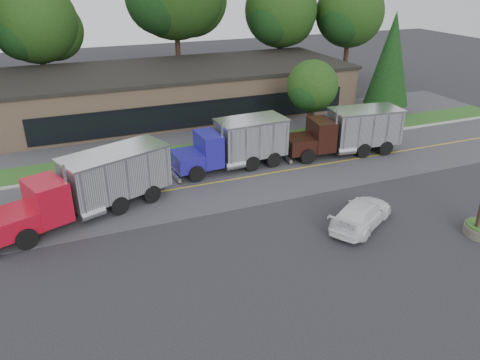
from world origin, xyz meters
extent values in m
plane|color=#36363C|center=(0.00, 0.00, 0.00)|extent=(140.00, 140.00, 0.00)
cube|color=#535358|center=(0.00, 9.00, 0.00)|extent=(60.00, 8.00, 0.02)
cube|color=gold|center=(0.00, 9.00, 0.00)|extent=(60.00, 0.12, 0.01)
cube|color=#9E9E99|center=(0.00, 13.20, 0.00)|extent=(60.00, 0.30, 0.12)
cube|color=#25511B|center=(0.00, 15.00, 0.00)|extent=(60.00, 3.40, 0.03)
cube|color=#535358|center=(0.00, 20.00, 0.00)|extent=(60.00, 7.00, 0.02)
cube|color=#A27F63|center=(2.00, 26.00, 2.00)|extent=(32.00, 12.00, 4.00)
cylinder|color=#382619|center=(-10.00, 34.00, 2.17)|extent=(0.56, 0.56, 4.34)
sphere|color=#16330D|center=(-10.00, 34.00, 8.06)|extent=(7.93, 7.93, 7.93)
sphere|color=#16330D|center=(-8.51, 34.99, 7.06)|extent=(5.95, 5.95, 5.95)
sphere|color=black|center=(-11.24, 33.26, 7.31)|extent=(5.45, 5.45, 5.45)
cylinder|color=#382619|center=(4.00, 34.00, 2.98)|extent=(0.56, 0.56, 5.95)
cylinder|color=#382619|center=(16.00, 33.00, 2.25)|extent=(0.56, 0.56, 4.51)
sphere|color=#16330D|center=(16.00, 33.00, 8.37)|extent=(8.24, 8.24, 8.24)
sphere|color=#16330D|center=(17.55, 34.03, 7.34)|extent=(6.18, 6.18, 6.18)
sphere|color=black|center=(14.71, 32.23, 7.60)|extent=(5.67, 5.67, 5.67)
cylinder|color=#382619|center=(24.00, 31.00, 2.17)|extent=(0.56, 0.56, 4.33)
sphere|color=#16330D|center=(24.00, 31.00, 8.05)|extent=(7.92, 7.92, 7.92)
sphere|color=#16330D|center=(25.49, 31.99, 7.06)|extent=(5.94, 5.94, 5.94)
sphere|color=black|center=(22.76, 30.26, 7.31)|extent=(5.45, 5.45, 5.45)
cylinder|color=#382619|center=(20.00, 18.00, 0.50)|extent=(0.44, 0.44, 1.00)
cone|color=black|center=(20.00, 18.00, 5.19)|extent=(4.15, 4.15, 8.49)
cylinder|color=#382619|center=(10.00, 15.00, 1.13)|extent=(0.56, 0.56, 2.27)
sphere|color=#16330D|center=(10.00, 15.00, 4.21)|extent=(4.14, 4.14, 4.14)
sphere|color=#16330D|center=(10.78, 15.52, 3.69)|extent=(3.11, 3.11, 3.11)
sphere|color=black|center=(9.35, 14.61, 3.82)|extent=(2.85, 2.85, 2.85)
cube|color=black|center=(-8.46, 7.69, 0.57)|extent=(9.73, 4.55, 0.28)
cube|color=#AC0C20|center=(-12.53, 6.12, 1.12)|extent=(3.07, 3.01, 1.10)
cube|color=#AC0C20|center=(-10.70, 6.83, 1.72)|extent=(2.49, 2.87, 2.20)
cube|color=black|center=(-11.41, 6.55, 2.12)|extent=(0.81, 1.98, 0.90)
cube|color=silver|center=(-6.83, 8.32, 2.02)|extent=(6.50, 4.49, 2.50)
cube|color=silver|center=(-6.83, 8.32, 3.32)|extent=(6.69, 4.69, 0.12)
cylinder|color=black|center=(-12.74, 7.27, 0.57)|extent=(1.15, 0.72, 1.10)
cylinder|color=black|center=(-11.92, 5.12, 0.57)|extent=(1.15, 0.72, 1.10)
cylinder|color=black|center=(-6.84, 9.55, 0.57)|extent=(1.15, 0.72, 1.10)
cylinder|color=black|center=(-6.01, 7.40, 0.57)|extent=(1.15, 0.72, 1.10)
cube|color=black|center=(1.57, 10.97, 0.57)|extent=(7.88, 1.45, 0.28)
cube|color=#201A90|center=(-1.83, 10.77, 1.12)|extent=(2.00, 2.40, 1.10)
cube|color=#201A90|center=(-0.30, 10.86, 1.72)|extent=(1.50, 2.47, 2.20)
cube|color=black|center=(-0.90, 10.82, 2.12)|extent=(0.18, 2.10, 0.90)
cube|color=silver|center=(2.93, 11.04, 2.02)|extent=(4.82, 2.77, 2.50)
cube|color=silver|center=(2.93, 11.04, 3.32)|extent=(4.98, 2.92, 0.12)
cylinder|color=black|center=(-1.73, 11.93, 0.57)|extent=(1.12, 0.41, 1.10)
cylinder|color=black|center=(-1.60, 9.63, 0.57)|extent=(1.12, 0.41, 1.10)
cylinder|color=black|center=(3.20, 12.21, 0.57)|extent=(1.12, 0.41, 1.10)
cylinder|color=black|center=(3.33, 9.92, 0.57)|extent=(1.12, 0.41, 1.10)
cube|color=black|center=(10.36, 10.32, 0.57)|extent=(8.59, 1.95, 0.28)
cube|color=black|center=(6.68, 10.74, 1.12)|extent=(2.29, 2.51, 1.10)
cube|color=black|center=(8.34, 10.55, 1.72)|extent=(1.74, 2.55, 2.20)
cube|color=black|center=(7.69, 10.62, 2.12)|extent=(0.30, 2.09, 0.90)
cube|color=silver|center=(11.84, 10.15, 2.02)|extent=(5.35, 3.06, 2.50)
cube|color=silver|center=(11.84, 10.15, 3.32)|extent=(5.52, 3.22, 0.12)
cylinder|color=black|center=(6.99, 11.86, 0.57)|extent=(1.13, 0.47, 1.10)
cylinder|color=black|center=(6.73, 9.57, 0.57)|extent=(1.13, 0.47, 1.10)
cylinder|color=black|center=(12.34, 11.25, 0.57)|extent=(1.13, 0.47, 1.10)
cylinder|color=black|center=(12.08, 8.97, 0.57)|extent=(1.13, 0.47, 1.10)
imported|color=white|center=(5.05, 0.75, 0.72)|extent=(5.31, 4.34, 1.45)
camera|label=1|loc=(-9.52, -17.51, 13.07)|focal=35.00mm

